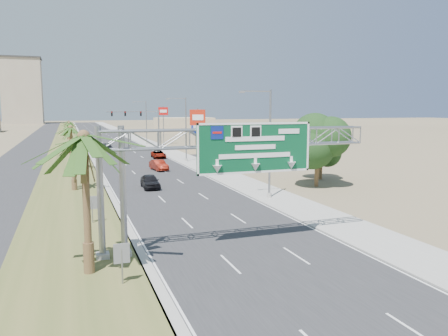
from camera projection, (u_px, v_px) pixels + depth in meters
ground at (337, 316)px, 17.60m from camera, size 600.00×600.00×0.00m
road at (106, 139)px, 120.17m from camera, size 12.00×300.00×0.02m
sidewalk_right at (137, 138)px, 123.01m from camera, size 4.00×300.00×0.10m
median_grass at (67, 139)px, 116.82m from camera, size 7.00×300.00×0.12m
opposing_road at (39, 140)px, 114.48m from camera, size 8.00×300.00×0.02m
sign_gantry at (228, 147)px, 25.68m from camera, size 16.75×1.24×7.50m
palm_near at (84, 137)px, 21.04m from camera, size 5.70×5.70×8.35m
palm_row_b at (72, 143)px, 43.59m from camera, size 3.99×3.99×5.95m
palm_row_c at (71, 128)px, 58.41m from camera, size 3.99×3.99×6.75m
palm_row_d at (70, 131)px, 75.36m from camera, size 3.99×3.99×5.45m
palm_row_e at (69, 124)px, 92.99m from camera, size 3.99×3.99×6.15m
palm_row_f at (69, 122)px, 116.35m from camera, size 3.99×3.99×5.75m
streetlight_near at (268, 148)px, 39.92m from camera, size 3.27×0.44×10.00m
streetlight_mid at (185, 132)px, 67.89m from camera, size 3.27×0.44×10.00m
streetlight_far at (146, 124)px, 101.46m from camera, size 3.27×0.44×10.00m
signal_mast at (149, 126)px, 85.78m from camera, size 10.28×0.71×8.00m
store_building at (239, 141)px, 86.23m from camera, size 18.00×10.00×4.00m
oak_near at (317, 144)px, 46.25m from camera, size 4.50×4.50×6.80m
oak_far at (321, 147)px, 51.08m from camera, size 3.50×3.50×5.60m
median_signback_a at (122, 256)px, 20.38m from camera, size 0.75×0.08×2.08m
median_signback_b at (92, 205)px, 31.34m from camera, size 0.75×0.08×2.08m
tower_distant at (22, 91)px, 237.64m from camera, size 20.00×16.00×35.00m
building_distant_right at (184, 125)px, 157.85m from camera, size 20.00×12.00×5.00m
car_left_lane at (150, 182)px, 45.67m from camera, size 1.76×4.23×1.43m
car_mid_lane at (159, 165)px, 58.91m from camera, size 2.02×4.38×1.39m
car_right_lane at (158, 154)px, 73.45m from camera, size 2.34×4.68×1.27m
car_far at (107, 147)px, 86.82m from camera, size 1.91×4.46×1.28m
pole_sign_red_near at (198, 120)px, 66.95m from camera, size 2.31×1.25×8.34m
pole_sign_blue at (196, 127)px, 81.84m from camera, size 2.01×0.45×6.81m
pole_sign_red_far at (163, 114)px, 99.92m from camera, size 2.19×0.95×8.79m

